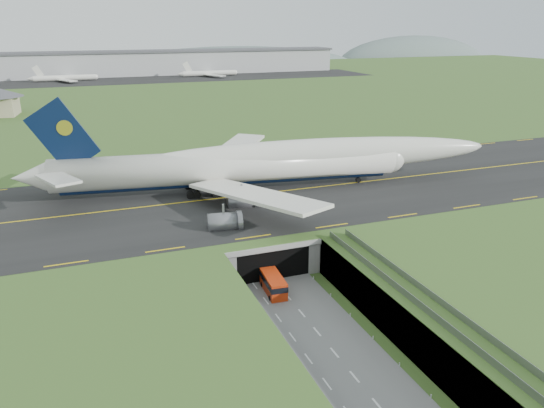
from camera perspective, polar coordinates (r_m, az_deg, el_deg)
name	(u,v)px	position (r m, az deg, el deg)	size (l,w,h in m)	color
ground	(293,304)	(77.95, 2.31, -10.74)	(900.00, 900.00, 0.00)	#416327
airfield_deck	(294,286)	(76.51, 2.34, -8.78)	(800.00, 800.00, 6.00)	gray
trench_road	(315,330)	(72.05, 4.70, -13.40)	(12.00, 75.00, 0.20)	slate
taxiway	(228,198)	(104.12, -4.71, 0.69)	(800.00, 44.00, 0.18)	black
tunnel_portal	(256,241)	(90.50, -1.78, -3.99)	(17.00, 22.30, 6.00)	gray
guideway	(445,325)	(66.27, 18.11, -12.22)	(3.00, 53.00, 7.05)	#A8A8A3
jumbo_jet	(264,163)	(107.81, -0.88, 4.41)	(96.96, 61.46, 20.55)	white
shuttle_tram	(273,284)	(80.13, 0.15, -8.60)	(3.00, 6.87, 2.76)	red
cargo_terminal	(111,63)	(363.45, -16.97, 14.26)	(320.00, 67.00, 15.60)	#B2B2B2
distant_hills	(174,72)	(502.40, -10.45, 13.77)	(700.00, 91.00, 60.00)	slate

